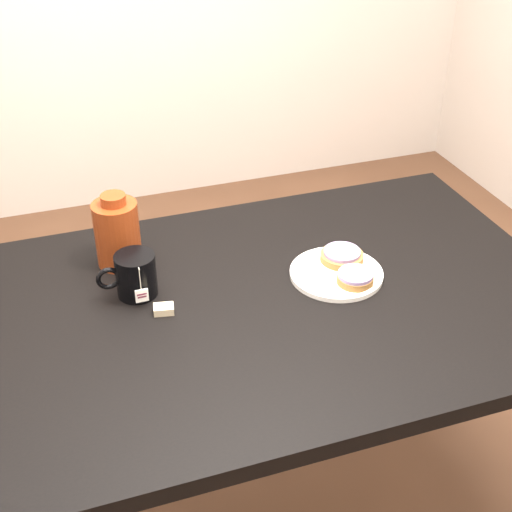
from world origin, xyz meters
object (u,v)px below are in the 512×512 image
object	(u,v)px
teabag_pouch	(164,309)
bagel_package	(117,232)
mug	(135,275)
table	(267,327)
plate	(336,273)
bagel_back	(342,256)
bagel_front	(355,278)

from	to	relation	value
teabag_pouch	bagel_package	size ratio (longest dim) A/B	0.24
mug	teabag_pouch	size ratio (longest dim) A/B	3.10
table	teabag_pouch	xyz separation A→B (m)	(-0.24, 0.02, 0.09)
table	teabag_pouch	distance (m)	0.26
table	plate	xyz separation A→B (m)	(0.19, 0.03, 0.09)
bagel_back	bagel_front	distance (m)	0.10
mug	bagel_package	xyz separation A→B (m)	(-0.01, 0.15, 0.03)
plate	bagel_package	distance (m)	0.54
bagel_package	teabag_pouch	bearing A→B (deg)	-76.54
plate	mug	bearing A→B (deg)	170.06
bagel_front	mug	bearing A→B (deg)	164.32
table	bagel_back	distance (m)	0.26
bagel_back	table	bearing A→B (deg)	-161.07
table	bagel_front	size ratio (longest dim) A/B	13.13
teabag_pouch	bagel_package	world-z (taller)	bagel_package
bagel_package	bagel_back	bearing A→B (deg)	-19.75
plate	bagel_front	distance (m)	0.06
table	bagel_back	size ratio (longest dim) A/B	9.53
table	bagel_back	xyz separation A→B (m)	(0.22, 0.08, 0.11)
table	mug	bearing A→B (deg)	157.66
bagel_front	bagel_package	xyz separation A→B (m)	(-0.50, 0.28, 0.06)
bagel_back	mug	xyz separation A→B (m)	(-0.50, 0.04, 0.03)
teabag_pouch	plate	bearing A→B (deg)	1.15
table	teabag_pouch	bearing A→B (deg)	174.04
plate	mug	size ratio (longest dim) A/B	1.61
teabag_pouch	bagel_front	bearing A→B (deg)	-6.01
bagel_front	bagel_package	world-z (taller)	bagel_package
bagel_package	bagel_front	bearing A→B (deg)	-29.30
plate	bagel_front	world-z (taller)	bagel_front
plate	bagel_package	bearing A→B (deg)	154.76
bagel_back	bagel_front	world-z (taller)	same
bagel_back	bagel_package	xyz separation A→B (m)	(-0.52, 0.18, 0.06)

